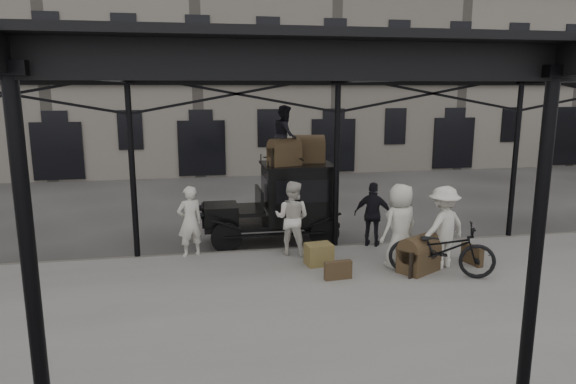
{
  "coord_description": "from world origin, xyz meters",
  "views": [
    {
      "loc": [
        -3.52,
        -10.44,
        4.19
      ],
      "look_at": [
        -1.33,
        1.6,
        1.7
      ],
      "focal_mm": 32.0,
      "sensor_mm": 36.0,
      "label": 1
    }
  ],
  "objects_px": {
    "bicycle": "(442,249)",
    "steamer_trunk_roof_near": "(284,154)",
    "steamer_trunk_platform": "(419,256)",
    "taxi": "(286,199)",
    "porter_official": "(373,214)",
    "porter_left": "(190,221)"
  },
  "relations": [
    {
      "from": "bicycle",
      "to": "steamer_trunk_roof_near",
      "type": "bearing_deg",
      "value": 64.14
    },
    {
      "from": "steamer_trunk_platform",
      "to": "taxi",
      "type": "bearing_deg",
      "value": 96.51
    },
    {
      "from": "taxi",
      "to": "steamer_trunk_roof_near",
      "type": "bearing_deg",
      "value": -108.07
    },
    {
      "from": "steamer_trunk_platform",
      "to": "bicycle",
      "type": "bearing_deg",
      "value": -74.08
    },
    {
      "from": "taxi",
      "to": "porter_official",
      "type": "relative_size",
      "value": 2.18
    },
    {
      "from": "porter_left",
      "to": "porter_official",
      "type": "distance_m",
      "value": 4.65
    },
    {
      "from": "porter_official",
      "to": "bicycle",
      "type": "bearing_deg",
      "value": 135.31
    },
    {
      "from": "taxi",
      "to": "steamer_trunk_platform",
      "type": "xyz_separation_m",
      "value": [
        2.46,
        -3.24,
        -0.71
      ]
    },
    {
      "from": "porter_official",
      "to": "taxi",
      "type": "bearing_deg",
      "value": -3.05
    },
    {
      "from": "taxi",
      "to": "bicycle",
      "type": "relative_size",
      "value": 1.62
    },
    {
      "from": "porter_official",
      "to": "bicycle",
      "type": "distance_m",
      "value": 2.46
    },
    {
      "from": "porter_official",
      "to": "porter_left",
      "type": "bearing_deg",
      "value": 27.8
    },
    {
      "from": "bicycle",
      "to": "steamer_trunk_platform",
      "type": "xyz_separation_m",
      "value": [
        -0.35,
        0.34,
        -0.25
      ]
    },
    {
      "from": "porter_official",
      "to": "steamer_trunk_platform",
      "type": "height_order",
      "value": "porter_official"
    },
    {
      "from": "steamer_trunk_platform",
      "to": "porter_left",
      "type": "bearing_deg",
      "value": 127.66
    },
    {
      "from": "porter_left",
      "to": "bicycle",
      "type": "height_order",
      "value": "porter_left"
    },
    {
      "from": "taxi",
      "to": "steamer_trunk_platform",
      "type": "bearing_deg",
      "value": -52.83
    },
    {
      "from": "taxi",
      "to": "steamer_trunk_roof_near",
      "type": "xyz_separation_m",
      "value": [
        -0.08,
        -0.25,
        1.27
      ]
    },
    {
      "from": "porter_official",
      "to": "steamer_trunk_roof_near",
      "type": "distance_m",
      "value": 2.8
    },
    {
      "from": "taxi",
      "to": "porter_left",
      "type": "distance_m",
      "value": 2.87
    },
    {
      "from": "porter_official",
      "to": "steamer_trunk_roof_near",
      "type": "relative_size",
      "value": 2.06
    },
    {
      "from": "porter_left",
      "to": "steamer_trunk_roof_near",
      "type": "bearing_deg",
      "value": -179.78
    }
  ]
}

